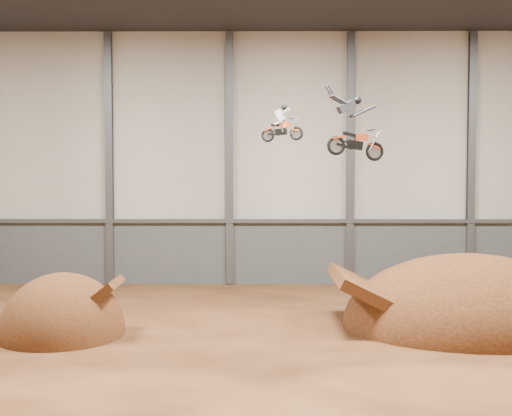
{
  "coord_description": "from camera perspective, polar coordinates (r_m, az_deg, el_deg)",
  "views": [
    {
      "loc": [
        -1.59,
        -24.6,
        6.33
      ],
      "look_at": [
        -1.8,
        4.0,
        4.83
      ],
      "focal_mm": 50.0,
      "sensor_mm": 36.0,
      "label": 1
    }
  ],
  "objects": [
    {
      "name": "steel_column_3",
      "position": [
        39.72,
        7.55,
        3.94
      ],
      "size": [
        0.4,
        0.36,
        13.9
      ],
      "primitive_type": "cube",
      "color": "#47494F",
      "rests_on": "ground"
    },
    {
      "name": "landing_ramp",
      "position": [
        30.61,
        16.66,
        -9.07
      ],
      "size": [
        10.26,
        9.08,
        5.92
      ],
      "primitive_type": "ellipsoid",
      "color": "#3D1F0F",
      "rests_on": "ground"
    },
    {
      "name": "back_wall",
      "position": [
        39.64,
        2.71,
        3.96
      ],
      "size": [
        40.0,
        0.1,
        14.0
      ],
      "primitive_type": "cube",
      "color": "beige",
      "rests_on": "ground"
    },
    {
      "name": "floor",
      "position": [
        25.46,
        4.06,
        -11.41
      ],
      "size": [
        40.0,
        40.0,
        0.0
      ],
      "primitive_type": "plane",
      "color": "#442412",
      "rests_on": "ground"
    },
    {
      "name": "fmx_rider_b",
      "position": [
        28.87,
        7.88,
        6.7
      ],
      "size": [
        3.64,
        1.68,
        3.13
      ],
      "primitive_type": null,
      "rotation": [
        0.0,
        0.14,
        0.23
      ],
      "color": "#BC3D1A"
    },
    {
      "name": "fmx_rider_a",
      "position": [
        30.14,
        2.12,
        6.94
      ],
      "size": [
        2.02,
        1.3,
        1.73
      ],
      "primitive_type": null,
      "rotation": [
        0.0,
        -0.04,
        -0.35
      ],
      "color": "#F2481C"
    },
    {
      "name": "lower_band_back",
      "position": [
        39.8,
        2.7,
        -3.62
      ],
      "size": [
        39.8,
        0.18,
        3.5
      ],
      "primitive_type": "cube",
      "color": "#4B4D51",
      "rests_on": "ground"
    },
    {
      "name": "steel_rail",
      "position": [
        39.48,
        2.72,
        -1.05
      ],
      "size": [
        39.8,
        0.35,
        0.2
      ],
      "primitive_type": "cube",
      "color": "#47494F",
      "rests_on": "lower_band_back"
    },
    {
      "name": "takeoff_ramp",
      "position": [
        28.91,
        -15.24,
        -9.76
      ],
      "size": [
        4.8,
        5.54,
        4.8
      ],
      "primitive_type": "ellipsoid",
      "color": "#3D1F0F",
      "rests_on": "ground"
    },
    {
      "name": "steel_column_4",
      "position": [
        41.08,
        16.84,
        3.8
      ],
      "size": [
        0.4,
        0.36,
        13.9
      ],
      "primitive_type": "cube",
      "color": "#47494F",
      "rests_on": "ground"
    },
    {
      "name": "steel_column_2",
      "position": [
        39.45,
        -2.13,
        3.97
      ],
      "size": [
        0.4,
        0.36,
        13.9
      ],
      "primitive_type": "cube",
      "color": "#47494F",
      "rests_on": "ground"
    },
    {
      "name": "steel_column_1",
      "position": [
        40.3,
        -11.66,
        3.89
      ],
      "size": [
        0.4,
        0.36,
        13.9
      ],
      "primitive_type": "cube",
      "color": "#47494F",
      "rests_on": "ground"
    }
  ]
}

